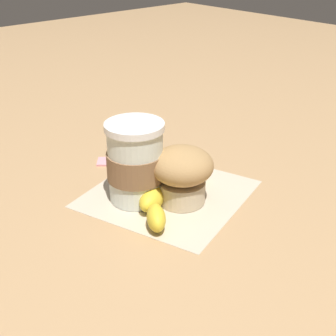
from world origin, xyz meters
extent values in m
plane|color=tan|center=(0.00, 0.00, 0.00)|extent=(3.00, 3.00, 0.00)
cube|color=beige|center=(0.00, 0.00, 0.00)|extent=(0.28, 0.28, 0.00)
cylinder|color=silver|center=(-0.04, 0.02, 0.06)|extent=(0.08, 0.08, 0.11)
cylinder|color=white|center=(-0.04, 0.02, 0.12)|extent=(0.09, 0.09, 0.01)
cylinder|color=#846042|center=(-0.04, 0.02, 0.06)|extent=(0.09, 0.09, 0.04)
cylinder|color=beige|center=(0.00, -0.03, 0.02)|extent=(0.07, 0.07, 0.03)
ellipsoid|color=#AD8451|center=(0.00, -0.03, 0.06)|extent=(0.09, 0.09, 0.05)
ellipsoid|color=yellow|center=(0.05, 0.01, 0.02)|extent=(0.06, 0.05, 0.03)
ellipsoid|color=yellow|center=(0.00, 0.01, 0.02)|extent=(0.06, 0.03, 0.03)
ellipsoid|color=yellow|center=(-0.05, -0.02, 0.02)|extent=(0.07, 0.06, 0.03)
ellipsoid|color=yellow|center=(-0.08, -0.06, 0.02)|extent=(0.05, 0.06, 0.03)
cube|color=pink|center=(0.00, 0.15, 0.00)|extent=(0.06, 0.06, 0.01)
camera|label=1|loc=(-0.43, -0.47, 0.37)|focal=50.00mm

